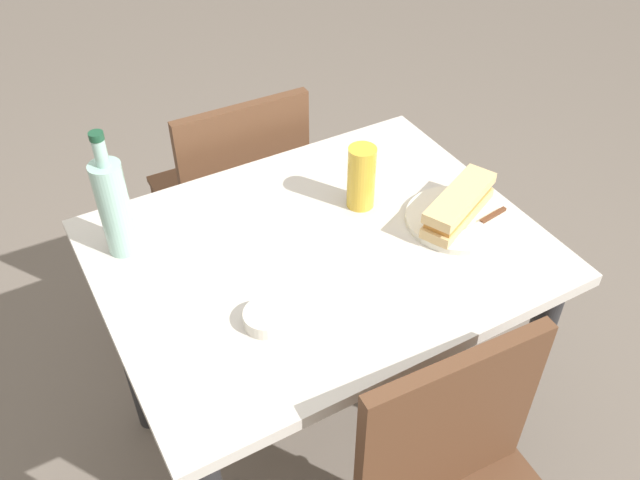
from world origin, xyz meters
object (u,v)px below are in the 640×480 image
at_px(water_bottle, 114,206).
at_px(olive_bowl, 266,318).
at_px(plate_near, 456,219).
at_px(beer_glass, 361,177).
at_px(knife_near, 482,222).
at_px(baguette_sandwich_near, 459,205).
at_px(chair_near, 237,199).
at_px(dining_table, 320,292).

bearing_deg(water_bottle, olive_bowl, 116.65).
xyz_separation_m(plate_near, beer_glass, (0.16, -0.16, 0.07)).
bearing_deg(plate_near, knife_near, 126.07).
height_order(knife_near, water_bottle, water_bottle).
distance_m(plate_near, baguette_sandwich_near, 0.04).
bearing_deg(beer_glass, chair_near, -75.19).
height_order(water_bottle, olive_bowl, water_bottle).
distance_m(dining_table, beer_glass, 0.29).
bearing_deg(beer_glass, olive_bowl, 32.63).
bearing_deg(baguette_sandwich_near, dining_table, -13.84).
bearing_deg(baguette_sandwich_near, beer_glass, -45.95).
xyz_separation_m(knife_near, water_bottle, (0.73, -0.33, 0.10)).
distance_m(plate_near, water_bottle, 0.76).
height_order(dining_table, baguette_sandwich_near, baguette_sandwich_near).
distance_m(knife_near, olive_bowl, 0.55).
distance_m(chair_near, plate_near, 0.76).
height_order(plate_near, beer_glass, beer_glass).
bearing_deg(beer_glass, water_bottle, -12.62).
relative_size(beer_glass, olive_bowl, 1.75).
distance_m(chair_near, water_bottle, 0.67).
relative_size(dining_table, knife_near, 5.30).
xyz_separation_m(chair_near, beer_glass, (-0.13, 0.48, 0.34)).
bearing_deg(beer_glass, baguette_sandwich_near, 134.05).
relative_size(knife_near, water_bottle, 0.60).
xyz_separation_m(dining_table, plate_near, (-0.32, 0.08, 0.15)).
distance_m(baguette_sandwich_near, beer_glass, 0.23).
height_order(chair_near, olive_bowl, chair_near).
bearing_deg(water_bottle, plate_near, 157.74).
height_order(baguette_sandwich_near, knife_near, baguette_sandwich_near).
xyz_separation_m(plate_near, knife_near, (-0.03, 0.05, 0.01)).
distance_m(baguette_sandwich_near, knife_near, 0.06).
distance_m(dining_table, olive_bowl, 0.29).
height_order(water_bottle, beer_glass, water_bottle).
relative_size(baguette_sandwich_near, beer_glass, 1.53).
xyz_separation_m(plate_near, water_bottle, (0.69, -0.28, 0.11)).
bearing_deg(beer_glass, plate_near, 134.05).
xyz_separation_m(knife_near, beer_glass, (0.19, -0.21, 0.06)).
bearing_deg(chair_near, plate_near, 113.89).
distance_m(chair_near, olive_bowl, 0.80).
xyz_separation_m(water_bottle, beer_glass, (-0.53, 0.12, -0.04)).
height_order(plate_near, water_bottle, water_bottle).
bearing_deg(dining_table, chair_near, -93.04).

